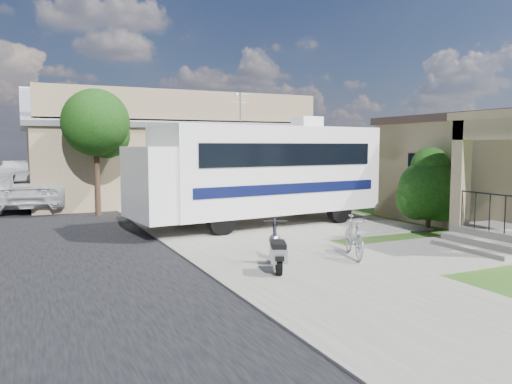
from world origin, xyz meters
name	(u,v)px	position (x,y,z in m)	size (l,w,h in m)	color
ground	(321,256)	(0.00, 0.00, 0.00)	(120.00, 120.00, 0.00)	#1C4211
sidewalk_slab	(167,208)	(-1.00, 10.00, 0.03)	(4.00, 80.00, 0.06)	slate
driveway_slab	(286,223)	(1.50, 4.50, 0.03)	(7.00, 6.00, 0.05)	slate
walk_slab	(449,251)	(3.00, -1.00, 0.03)	(4.00, 3.00, 0.05)	slate
warehouse	(165,157)	(0.00, 13.97, 1.99)	(12.50, 8.40, 5.04)	#7C664D
street_tree_a	(99,126)	(-3.70, 9.05, 3.25)	(2.44, 2.40, 4.58)	black
street_tree_b	(73,130)	(-3.70, 19.05, 3.39)	(2.44, 2.40, 4.73)	black
street_tree_c	(61,138)	(-3.70, 28.05, 3.10)	(2.44, 2.40, 4.42)	black
motorhome	(260,170)	(0.63, 4.60, 1.77)	(8.29, 3.44, 4.13)	white
shrub	(429,187)	(5.04, 1.83, 1.29)	(2.05, 1.96, 2.52)	black
scooter	(277,252)	(-1.65, -0.96, 0.43)	(0.78, 1.39, 0.96)	black
bicycle	(354,239)	(0.47, -0.62, 0.46)	(0.44, 1.54, 0.93)	#93939A
pickup_truck	(34,189)	(-5.84, 12.45, 0.78)	(2.58, 5.60, 1.56)	silver
van	(19,177)	(-6.47, 20.02, 0.86)	(2.41, 5.93, 1.72)	silver
garden_hose	(458,243)	(3.75, -0.54, 0.09)	(0.39, 0.39, 0.18)	#125B12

